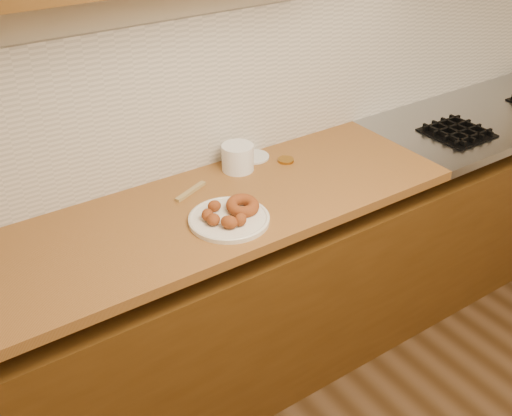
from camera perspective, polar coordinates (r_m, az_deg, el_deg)
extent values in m
cube|color=#C7B396|center=(2.45, 0.68, 15.45)|extent=(4.00, 0.02, 2.70)
cube|color=#4D2E0F|center=(2.68, 4.34, -6.41)|extent=(3.60, 0.60, 0.77)
cube|color=brown|center=(2.12, -9.19, -2.00)|extent=(2.30, 0.62, 0.04)
cube|color=#9EA0A5|center=(3.19, 21.45, 8.27)|extent=(1.30, 0.62, 0.04)
cube|color=beige|center=(2.49, 0.82, 12.08)|extent=(3.60, 0.02, 0.60)
cube|color=black|center=(2.88, 18.58, 6.79)|extent=(0.26, 0.26, 0.01)
cube|color=black|center=(2.80, 17.45, 6.68)|extent=(0.01, 0.24, 0.02)
cube|color=black|center=(2.82, 20.02, 6.37)|extent=(0.24, 0.01, 0.02)
cube|color=black|center=(2.85, 18.24, 6.94)|extent=(0.01, 0.24, 0.02)
cube|color=black|center=(2.85, 19.09, 6.84)|extent=(0.24, 0.01, 0.02)
cube|color=black|center=(2.89, 19.01, 7.19)|extent=(0.01, 0.24, 0.02)
cube|color=black|center=(2.89, 18.18, 7.29)|extent=(0.24, 0.01, 0.02)
cube|color=black|center=(2.94, 19.75, 7.42)|extent=(0.01, 0.24, 0.02)
cube|color=black|center=(2.92, 17.29, 7.73)|extent=(0.24, 0.01, 0.02)
cylinder|color=silver|center=(2.09, -2.58, -1.08)|extent=(0.28, 0.28, 0.02)
torus|color=brown|center=(2.11, -1.30, 0.25)|extent=(0.15, 0.15, 0.05)
ellipsoid|color=brown|center=(2.07, -4.66, -0.65)|extent=(0.06, 0.07, 0.04)
ellipsoid|color=brown|center=(2.04, -4.08, -1.09)|extent=(0.06, 0.07, 0.04)
ellipsoid|color=brown|center=(2.02, -2.56, -1.35)|extent=(0.07, 0.08, 0.04)
ellipsoid|color=brown|center=(2.03, -1.48, -1.12)|extent=(0.05, 0.04, 0.05)
ellipsoid|color=brown|center=(2.11, -3.99, 0.20)|extent=(0.06, 0.05, 0.04)
cylinder|color=white|center=(2.40, -1.75, 4.83)|extent=(0.15, 0.15, 0.11)
cylinder|color=silver|center=(2.51, -0.24, 4.91)|extent=(0.16, 0.16, 0.01)
cylinder|color=#A17124|center=(2.48, 2.86, 4.57)|extent=(0.09, 0.09, 0.01)
cube|color=#9C824C|center=(2.27, -6.25, 1.59)|extent=(0.16, 0.08, 0.01)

